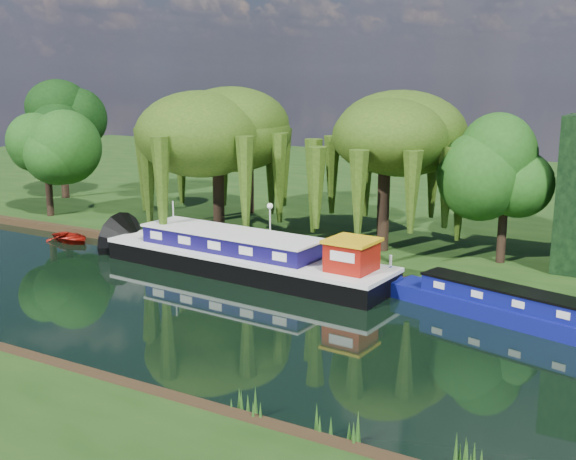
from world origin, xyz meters
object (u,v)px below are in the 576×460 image
Objects in this scene: dutch_barge at (246,257)px; red_dinghy at (71,242)px; white_cruiser at (510,309)px; narrowboat at (504,307)px.

red_dinghy is at bearing -178.32° from dutch_barge.
red_dinghy is 27.28m from white_cruiser.
narrowboat is (13.72, -0.41, -0.31)m from dutch_barge.
narrowboat is 27.37m from red_dinghy.
white_cruiser is at bearing -74.95° from red_dinghy.
narrowboat is 5.50× the size of white_cruiser.
dutch_barge is 13.72m from white_cruiser.
narrowboat is 3.41× the size of red_dinghy.
red_dinghy is (-13.63, 0.46, -0.88)m from dutch_barge.
narrowboat is at bearing 1.92° from dutch_barge.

